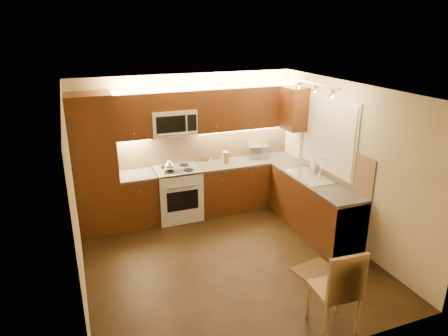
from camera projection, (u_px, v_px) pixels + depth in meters
name	position (u px, v px, depth m)	size (l,w,h in m)	color
floor	(228.00, 260.00, 6.00)	(4.00, 4.00, 0.01)	black
ceiling	(228.00, 90.00, 5.17)	(4.00, 4.00, 0.01)	beige
wall_back	(188.00, 144.00, 7.35)	(4.00, 0.01, 2.50)	beige
wall_front	(306.00, 254.00, 3.83)	(4.00, 0.01, 2.50)	beige
wall_left	(74.00, 203.00, 4.91)	(0.01, 4.00, 2.50)	beige
wall_right	(349.00, 165.00, 6.26)	(0.01, 4.00, 2.50)	beige
pantry	(95.00, 165.00, 6.56)	(0.70, 0.60, 2.30)	#441D0E
base_cab_back_left	(139.00, 200.00, 7.02)	(0.62, 0.60, 0.86)	#441D0E
counter_back_left	(137.00, 175.00, 6.87)	(0.62, 0.60, 0.04)	#373432
base_cab_back_right	(246.00, 184.00, 7.71)	(1.92, 0.60, 0.86)	#441D0E
counter_back_right	(247.00, 162.00, 7.56)	(1.92, 0.60, 0.04)	#373432
base_cab_right	(314.00, 206.00, 6.79)	(0.60, 2.00, 0.86)	#441D0E
counter_right	(316.00, 181.00, 6.63)	(0.60, 2.00, 0.04)	#373432
dishwasher	(339.00, 224.00, 6.17)	(0.58, 0.60, 0.84)	silver
backsplash_back	(206.00, 145.00, 7.47)	(3.30, 0.02, 0.60)	tan
backsplash_right	(332.00, 160.00, 6.63)	(0.02, 2.00, 0.60)	tan
upper_cab_back_left	(131.00, 116.00, 6.65)	(0.62, 0.35, 0.75)	#441D0E
upper_cab_back_right	(245.00, 107.00, 7.33)	(1.92, 0.35, 0.75)	#441D0E
upper_cab_bridge	(172.00, 100.00, 6.81)	(0.76, 0.35, 0.31)	#441D0E
upper_cab_right_corner	(295.00, 109.00, 7.22)	(0.35, 0.50, 0.75)	#441D0E
stove	(178.00, 193.00, 7.22)	(0.76, 0.65, 0.92)	silver
microwave	(173.00, 122.00, 6.92)	(0.76, 0.38, 0.44)	silver
window_frame	(329.00, 134.00, 6.62)	(0.03, 1.44, 1.24)	silver
window_blinds	(328.00, 134.00, 6.61)	(0.02, 1.36, 1.16)	silver
sink	(311.00, 172.00, 6.73)	(0.52, 0.86, 0.15)	silver
faucet	(321.00, 167.00, 6.77)	(0.20, 0.04, 0.30)	silver
track_light_bar	(315.00, 84.00, 6.05)	(0.04, 1.20, 0.03)	silver
kettle	(170.00, 165.00, 6.92)	(0.19, 0.19, 0.22)	silver
toaster_oven	(258.00, 151.00, 7.73)	(0.38, 0.29, 0.23)	silver
knife_block	(226.00, 157.00, 7.42)	(0.09, 0.15, 0.21)	#9F6E47
spice_jar_a	(210.00, 159.00, 7.51)	(0.05, 0.05, 0.09)	silver
spice_jar_b	(204.00, 159.00, 7.49)	(0.04, 0.04, 0.09)	brown
spice_jar_c	(220.00, 157.00, 7.60)	(0.04, 0.04, 0.08)	silver
spice_jar_d	(207.00, 159.00, 7.51)	(0.04, 0.04, 0.10)	brown
soap_bottle	(314.00, 164.00, 7.05)	(0.09, 0.09, 0.20)	silver
rug	(326.00, 278.00, 5.58)	(0.58, 0.88, 0.01)	black
dining_chair	(334.00, 287.00, 4.54)	(0.46, 0.46, 1.04)	#9F6E47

